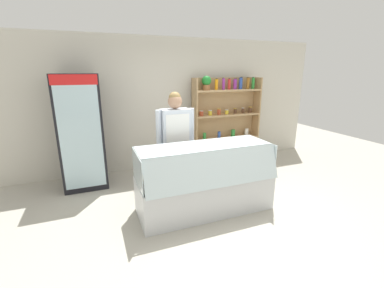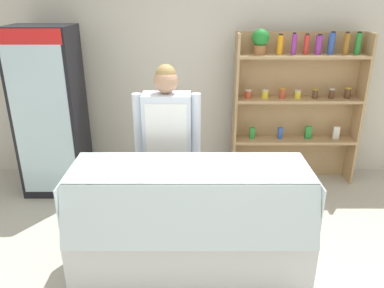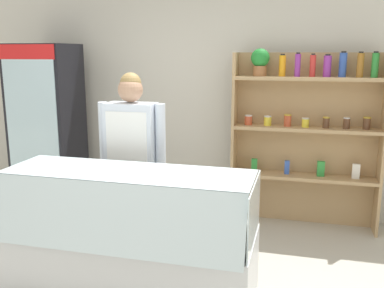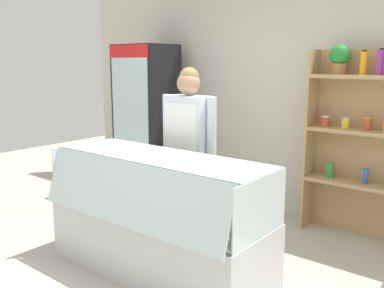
% 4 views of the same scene
% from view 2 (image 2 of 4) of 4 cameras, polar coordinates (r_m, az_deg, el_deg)
% --- Properties ---
extents(ground_plane, '(12.00, 12.00, 0.00)m').
position_cam_2_polar(ground_plane, '(3.49, 3.91, -19.56)').
color(ground_plane, '#B7B2A3').
extents(back_wall, '(6.80, 0.10, 2.70)m').
position_cam_2_polar(back_wall, '(4.92, 2.67, 10.65)').
color(back_wall, beige).
rests_on(back_wall, ground).
extents(drinks_fridge, '(0.72, 0.60, 1.99)m').
position_cam_2_polar(drinks_fridge, '(4.75, -20.72, 4.43)').
color(drinks_fridge, black).
rests_on(drinks_fridge, ground).
extents(shelving_unit, '(1.57, 0.29, 1.94)m').
position_cam_2_polar(shelving_unit, '(4.86, 15.42, 6.56)').
color(shelving_unit, tan).
rests_on(shelving_unit, ground).
extents(deli_display_case, '(1.97, 0.81, 1.01)m').
position_cam_2_polar(deli_display_case, '(3.36, -0.36, -14.56)').
color(deli_display_case, silver).
rests_on(deli_display_case, ground).
extents(shop_clerk, '(0.64, 0.25, 1.72)m').
position_cam_2_polar(shop_clerk, '(3.62, -3.77, 1.13)').
color(shop_clerk, '#4C4233').
rests_on(shop_clerk, ground).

